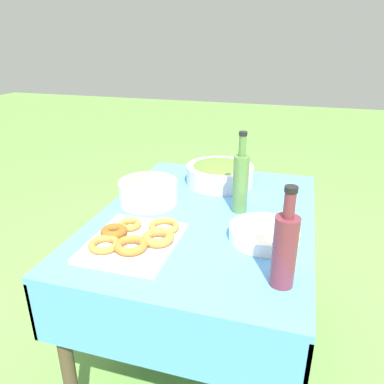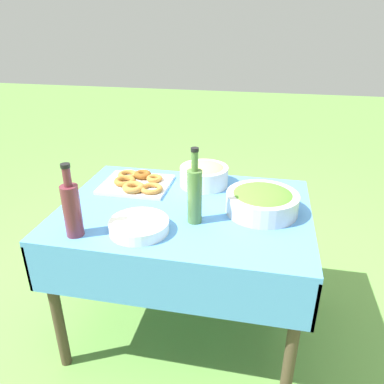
% 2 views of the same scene
% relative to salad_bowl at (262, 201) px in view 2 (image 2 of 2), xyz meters
% --- Properties ---
extents(ground_plane, '(14.00, 14.00, 0.00)m').
position_rel_salad_bowl_xyz_m(ground_plane, '(-0.35, -0.02, -0.78)').
color(ground_plane, '#609342').
extents(picnic_table, '(1.15, 0.85, 0.72)m').
position_rel_salad_bowl_xyz_m(picnic_table, '(-0.35, -0.02, -0.16)').
color(picnic_table, '#4C8CD1').
rests_on(picnic_table, ground_plane).
extents(salad_bowl, '(0.32, 0.32, 0.11)m').
position_rel_salad_bowl_xyz_m(salad_bowl, '(0.00, 0.00, 0.00)').
color(salad_bowl, silver).
rests_on(salad_bowl, picnic_table).
extents(pasta_bowl, '(0.25, 0.25, 0.12)m').
position_rel_salad_bowl_xyz_m(pasta_bowl, '(-0.31, 0.25, 0.00)').
color(pasta_bowl, silver).
rests_on(pasta_bowl, picnic_table).
extents(donut_platter, '(0.36, 0.31, 0.05)m').
position_rel_salad_bowl_xyz_m(donut_platter, '(-0.65, 0.16, -0.04)').
color(donut_platter, silver).
rests_on(donut_platter, picnic_table).
extents(plate_stack, '(0.25, 0.25, 0.05)m').
position_rel_salad_bowl_xyz_m(plate_stack, '(-0.49, -0.27, -0.03)').
color(plate_stack, white).
rests_on(plate_stack, picnic_table).
extents(olive_oil_bottle, '(0.06, 0.06, 0.33)m').
position_rel_salad_bowl_xyz_m(olive_oil_bottle, '(-0.28, -0.15, 0.07)').
color(olive_oil_bottle, '#4C7238').
rests_on(olive_oil_bottle, picnic_table).
extents(wine_bottle, '(0.07, 0.07, 0.31)m').
position_rel_salad_bowl_xyz_m(wine_bottle, '(-0.73, -0.35, 0.06)').
color(wine_bottle, maroon).
rests_on(wine_bottle, picnic_table).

